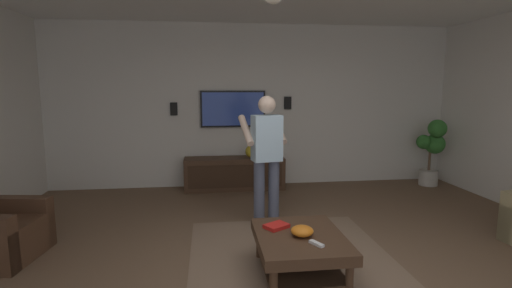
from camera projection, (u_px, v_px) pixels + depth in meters
The scene contains 14 objects.
ground_plane at pixel (301, 278), 3.52m from camera, with size 8.50×8.50×0.00m, color brown.
wall_back_tv at pixel (254, 106), 6.76m from camera, with size 0.10×7.28×2.83m, color silver.
area_rug at pixel (295, 265), 3.76m from camera, with size 2.57×2.07×0.01m, color #7A604C.
coffee_table at pixel (300, 246), 3.52m from camera, with size 1.00×0.80×0.40m.
media_console at pixel (235, 173), 6.55m from camera, with size 0.45×1.70×0.55m.
tv at pixel (233, 109), 6.62m from camera, with size 0.05×1.13×0.63m.
person_standing at pixel (266, 152), 4.83m from camera, with size 0.60×0.61×1.64m.
potted_plant_tall at pixel (432, 148), 6.73m from camera, with size 0.45×0.51×1.19m.
bowl at pixel (302, 231), 3.48m from camera, with size 0.21×0.21×0.09m, color orange.
remote_white at pixel (316, 244), 3.28m from camera, with size 0.15×0.04×0.02m, color white.
book at pixel (277, 226), 3.68m from camera, with size 0.22×0.16×0.04m, color red.
vase_round at pixel (252, 151), 6.49m from camera, with size 0.22×0.22×0.22m, color gold.
wall_speaker_left at pixel (288, 103), 6.74m from camera, with size 0.06×0.12×0.22m, color black.
wall_speaker_right at pixel (174, 109), 6.51m from camera, with size 0.06×0.12×0.22m, color black.
Camera 1 is at (-3.22, 0.82, 1.75)m, focal length 26.74 mm.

